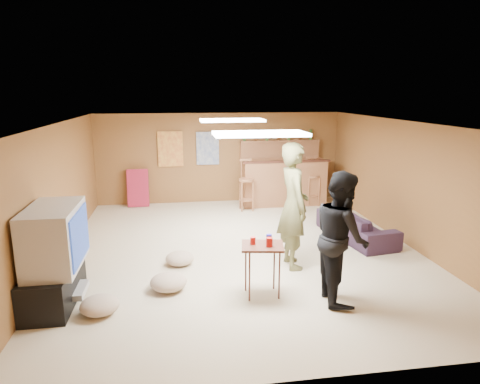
{
  "coord_description": "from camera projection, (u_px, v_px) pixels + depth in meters",
  "views": [
    {
      "loc": [
        -1.1,
        -6.95,
        2.7
      ],
      "look_at": [
        0.0,
        0.2,
        1.0
      ],
      "focal_mm": 32.0,
      "sensor_mm": 36.0,
      "label": 1
    }
  ],
  "objects": [
    {
      "name": "ground",
      "position": [
        242.0,
        250.0,
        7.47
      ],
      "size": [
        7.0,
        7.0,
        0.0
      ],
      "primitive_type": "plane",
      "color": "#C6B597",
      "rests_on": "ground"
    },
    {
      "name": "ceiling",
      "position": [
        242.0,
        123.0,
        6.96
      ],
      "size": [
        6.0,
        7.0,
        0.02
      ],
      "primitive_type": "cube",
      "color": "silver",
      "rests_on": "ground"
    },
    {
      "name": "wall_back",
      "position": [
        220.0,
        158.0,
        10.58
      ],
      "size": [
        6.0,
        0.02,
        2.2
      ],
      "primitive_type": "cube",
      "color": "brown",
      "rests_on": "ground"
    },
    {
      "name": "wall_front",
      "position": [
        302.0,
        274.0,
        3.85
      ],
      "size": [
        6.0,
        0.02,
        2.2
      ],
      "primitive_type": "cube",
      "color": "brown",
      "rests_on": "ground"
    },
    {
      "name": "wall_left",
      "position": [
        55.0,
        195.0,
        6.77
      ],
      "size": [
        0.02,
        7.0,
        2.2
      ],
      "primitive_type": "cube",
      "color": "brown",
      "rests_on": "ground"
    },
    {
      "name": "wall_right",
      "position": [
        407.0,
        183.0,
        7.66
      ],
      "size": [
        0.02,
        7.0,
        2.2
      ],
      "primitive_type": "cube",
      "color": "brown",
      "rests_on": "ground"
    },
    {
      "name": "tv_stand",
      "position": [
        54.0,
        285.0,
        5.57
      ],
      "size": [
        0.55,
        1.3,
        0.5
      ],
      "primitive_type": "cube",
      "color": "black",
      "rests_on": "ground"
    },
    {
      "name": "dvd_box",
      "position": [
        72.0,
        291.0,
        5.62
      ],
      "size": [
        0.35,
        0.5,
        0.08
      ],
      "primitive_type": "cube",
      "color": "#B2B2B7",
      "rests_on": "tv_stand"
    },
    {
      "name": "tv_body",
      "position": [
        54.0,
        237.0,
        5.43
      ],
      "size": [
        0.6,
        1.1,
        0.8
      ],
      "primitive_type": "cube",
      "color": "#B2B2B7",
      "rests_on": "tv_stand"
    },
    {
      "name": "tv_screen",
      "position": [
        80.0,
        236.0,
        5.47
      ],
      "size": [
        0.02,
        0.95,
        0.65
      ],
      "primitive_type": "cube",
      "color": "navy",
      "rests_on": "tv_body"
    },
    {
      "name": "bar_counter",
      "position": [
        284.0,
        182.0,
        10.4
      ],
      "size": [
        2.0,
        0.6,
        1.1
      ],
      "primitive_type": "cube",
      "color": "brown",
      "rests_on": "ground"
    },
    {
      "name": "bar_lip",
      "position": [
        287.0,
        162.0,
        10.04
      ],
      "size": [
        2.1,
        0.12,
        0.05
      ],
      "primitive_type": "cube",
      "color": "#3E1D13",
      "rests_on": "bar_counter"
    },
    {
      "name": "bar_shelf",
      "position": [
        280.0,
        141.0,
        10.62
      ],
      "size": [
        2.0,
        0.18,
        0.05
      ],
      "primitive_type": "cube",
      "color": "brown",
      "rests_on": "bar_backing"
    },
    {
      "name": "bar_backing",
      "position": [
        280.0,
        153.0,
        10.71
      ],
      "size": [
        2.0,
        0.14,
        0.6
      ],
      "primitive_type": "cube",
      "color": "brown",
      "rests_on": "bar_counter"
    },
    {
      "name": "poster_left",
      "position": [
        170.0,
        149.0,
        10.31
      ],
      "size": [
        0.6,
        0.03,
        0.85
      ],
      "primitive_type": "cube",
      "color": "#BF3F26",
      "rests_on": "wall_back"
    },
    {
      "name": "poster_right",
      "position": [
        208.0,
        148.0,
        10.44
      ],
      "size": [
        0.55,
        0.03,
        0.8
      ],
      "primitive_type": "cube",
      "color": "#334C99",
      "rests_on": "wall_back"
    },
    {
      "name": "folding_chair_stack",
      "position": [
        138.0,
        188.0,
        10.24
      ],
      "size": [
        0.5,
        0.26,
        0.91
      ],
      "primitive_type": "cube",
      "rotation": [
        -0.14,
        0.0,
        0.0
      ],
      "color": "#A71E3B",
      "rests_on": "ground"
    },
    {
      "name": "ceiling_panel_front",
      "position": [
        260.0,
        134.0,
        5.53
      ],
      "size": [
        1.2,
        0.6,
        0.04
      ],
      "primitive_type": "cube",
      "color": "white",
      "rests_on": "ceiling"
    },
    {
      "name": "ceiling_panel_back",
      "position": [
        232.0,
        120.0,
        8.13
      ],
      "size": [
        1.2,
        0.6,
        0.04
      ],
      "primitive_type": "cube",
      "color": "white",
      "rests_on": "ceiling"
    },
    {
      "name": "person_olive",
      "position": [
        293.0,
        206.0,
        6.6
      ],
      "size": [
        0.5,
        0.74,
        1.97
      ],
      "primitive_type": "imported",
      "rotation": [
        0.0,
        0.0,
        1.62
      ],
      "color": "brown",
      "rests_on": "ground"
    },
    {
      "name": "person_black",
      "position": [
        341.0,
        237.0,
        5.54
      ],
      "size": [
        0.71,
        0.88,
        1.73
      ],
      "primitive_type": "imported",
      "rotation": [
        0.0,
        0.0,
        1.51
      ],
      "color": "black",
      "rests_on": "ground"
    },
    {
      "name": "sofa",
      "position": [
        356.0,
        224.0,
        8.03
      ],
      "size": [
        0.98,
        1.92,
        0.54
      ],
      "primitive_type": "imported",
      "rotation": [
        0.0,
        0.0,
        1.72
      ],
      "color": "black",
      "rests_on": "ground"
    },
    {
      "name": "tray_table",
      "position": [
        262.0,
        270.0,
        5.75
      ],
      "size": [
        0.62,
        0.53,
        0.72
      ],
      "primitive_type": "cube",
      "rotation": [
        0.0,
        0.0,
        -0.17
      ],
      "color": "#3E1D13",
      "rests_on": "ground"
    },
    {
      "name": "cup_red_near",
      "position": [
        253.0,
        241.0,
        5.69
      ],
      "size": [
        0.09,
        0.09,
        0.1
      ],
      "primitive_type": "cylinder",
      "rotation": [
        0.0,
        0.0,
        -0.19
      ],
      "color": "#AB110B",
      "rests_on": "tray_table"
    },
    {
      "name": "cup_red_far",
      "position": [
        269.0,
        242.0,
        5.6
      ],
      "size": [
        0.1,
        0.1,
        0.12
      ],
      "primitive_type": "cylinder",
      "rotation": [
        0.0,
        0.0,
        -0.21
      ],
      "color": "#AB110B",
      "rests_on": "tray_table"
    },
    {
      "name": "cup_blue",
      "position": [
        269.0,
        238.0,
        5.78
      ],
      "size": [
        0.09,
        0.09,
        0.1
      ],
      "primitive_type": "cylinder",
      "rotation": [
        0.0,
        0.0,
        -0.27
      ],
      "color": "#1C169B",
      "rests_on": "tray_table"
    },
    {
      "name": "bar_stool_left",
      "position": [
        247.0,
        185.0,
        9.86
      ],
      "size": [
        0.41,
        0.41,
        1.22
      ],
      "primitive_type": null,
      "rotation": [
        0.0,
        0.0,
        -0.07
      ],
      "color": "brown",
      "rests_on": "ground"
    },
    {
      "name": "bar_stool_right",
      "position": [
        313.0,
        178.0,
        10.3
      ],
      "size": [
        0.54,
        0.54,
        1.33
      ],
      "primitive_type": null,
      "rotation": [
        0.0,
        0.0,
        0.34
      ],
      "color": "brown",
      "rests_on": "ground"
    },
    {
      "name": "cushion_near_tv",
      "position": [
        169.0,
        282.0,
        5.96
      ],
      "size": [
        0.66,
        0.66,
        0.23
      ],
      "primitive_type": "ellipsoid",
      "rotation": [
        0.0,
        0.0,
        -0.34
      ],
      "color": "tan",
      "rests_on": "ground"
    },
    {
      "name": "cushion_mid",
      "position": [
        180.0,
        258.0,
        6.84
      ],
      "size": [
        0.55,
        0.55,
        0.2
      ],
      "primitive_type": "ellipsoid",
      "rotation": [
        0.0,
        0.0,
        0.25
      ],
      "color": "tan",
      "rests_on": "ground"
    },
    {
      "name": "cushion_far",
      "position": [
        100.0,
        305.0,
        5.32
      ],
      "size": [
        0.52,
        0.52,
        0.22
      ],
      "primitive_type": "ellipsoid",
      "rotation": [
        0.0,
        0.0,
        -0.08
      ],
      "color": "tan",
      "rests_on": "ground"
    },
    {
      "name": "bottle_row",
      "position": [
        278.0,
        135.0,
        10.55
      ],
      "size": [
        1.76,
        0.08,
        0.26
      ],
      "primitive_type": null,
      "color": "#3F7233",
      "rests_on": "bar_shelf"
    }
  ]
}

